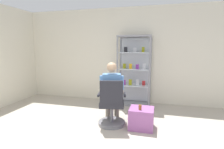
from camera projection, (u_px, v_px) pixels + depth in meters
The scene contains 6 objects.
back_wall at pixel (122, 56), 5.15m from camera, with size 6.00×0.10×2.70m, color silver.
display_cabinet_main at pixel (134, 70), 4.88m from camera, with size 0.90×0.45×1.90m.
office_chair at pixel (112, 107), 3.56m from camera, with size 0.61×0.58×0.96m.
seated_shopkeeper at pixel (112, 90), 3.67m from camera, with size 0.55×0.62×1.29m.
storage_crate at pixel (141, 118), 3.47m from camera, with size 0.47×0.42×0.40m, color #9E599E.
tea_glass at pixel (140, 107), 3.37m from camera, with size 0.06×0.06×0.09m, color brown.
Camera 1 is at (1.05, -2.08, 1.57)m, focal length 28.28 mm.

